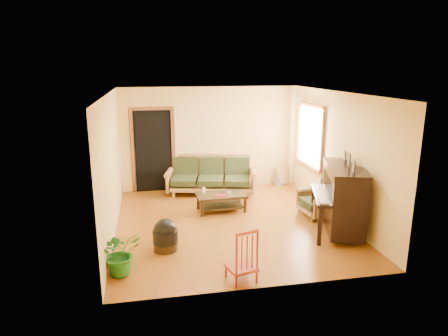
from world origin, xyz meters
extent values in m
plane|color=#65340D|center=(0.00, 0.00, 0.00)|extent=(5.00, 5.00, 0.00)
cube|color=black|center=(-1.45, 2.48, 1.02)|extent=(1.08, 0.16, 2.05)
cube|color=white|center=(2.21, 1.30, 1.50)|extent=(0.12, 1.36, 1.46)
cube|color=olive|center=(-0.08, 1.97, 0.46)|extent=(2.30, 1.35, 0.93)
cube|color=black|center=(-0.05, 0.70, 0.19)|extent=(1.09, 0.64, 0.39)
cube|color=olive|center=(1.89, 0.01, 0.40)|extent=(0.83, 0.87, 0.79)
cube|color=black|center=(1.99, -0.87, 0.65)|extent=(1.27, 1.66, 1.30)
cylinder|color=black|center=(-1.34, -1.00, 0.21)|extent=(0.58, 0.58, 0.42)
cube|color=maroon|center=(-0.29, -2.23, 0.42)|extent=(0.49, 0.52, 0.84)
cube|color=#B7913D|center=(1.92, 2.34, 0.27)|extent=(0.41, 0.19, 0.53)
cylinder|color=#2F458F|center=(1.81, 2.32, 0.12)|extent=(0.19, 0.19, 0.24)
imported|color=#1C611B|center=(-2.05, -1.71, 0.35)|extent=(0.78, 0.74, 0.70)
imported|color=maroon|center=(-0.14, 0.53, 0.40)|extent=(0.27, 0.27, 0.02)
cylinder|color=white|center=(-0.41, 0.87, 0.45)|extent=(0.09, 0.09, 0.12)
cylinder|color=silver|center=(0.11, 0.66, 0.41)|extent=(0.11, 0.11, 0.06)
cube|color=black|center=(0.16, 0.82, 0.39)|extent=(0.15, 0.04, 0.02)
camera|label=1|loc=(-1.54, -7.43, 3.08)|focal=32.00mm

